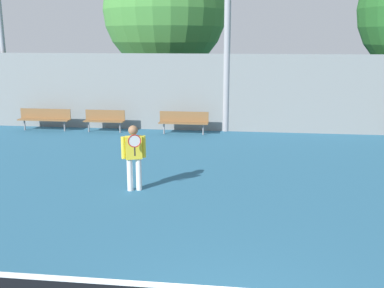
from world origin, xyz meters
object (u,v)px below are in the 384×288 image
object	(u,v)px
bench_courtside_far	(105,119)
tree_green_broad	(165,10)
tennis_player	(134,154)
bench_by_gate	(45,117)
bench_adjacent_court	(184,120)

from	to	relation	value
bench_courtside_far	tree_green_broad	xyz separation A→B (m)	(1.61, 4.90, 4.39)
bench_courtside_far	tennis_player	bearing A→B (deg)	-66.58
bench_by_gate	tree_green_broad	distance (m)	7.75
tennis_player	bench_by_gate	xyz separation A→B (m)	(-5.41, 6.72, -0.40)
tennis_player	bench_courtside_far	xyz separation A→B (m)	(-2.91, 6.72, -0.40)
bench_by_gate	bench_courtside_far	bearing A→B (deg)	-0.03
tennis_player	bench_adjacent_court	distance (m)	6.74
bench_courtside_far	bench_adjacent_court	distance (m)	3.19
bench_courtside_far	bench_adjacent_court	world-z (taller)	same
bench_by_gate	bench_adjacent_court	bearing A→B (deg)	-0.00
bench_by_gate	tree_green_broad	bearing A→B (deg)	50.04
tennis_player	bench_by_gate	distance (m)	8.64
bench_courtside_far	bench_by_gate	world-z (taller)	same
bench_courtside_far	tree_green_broad	size ratio (longest dim) A/B	0.20
tennis_player	bench_by_gate	world-z (taller)	tennis_player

